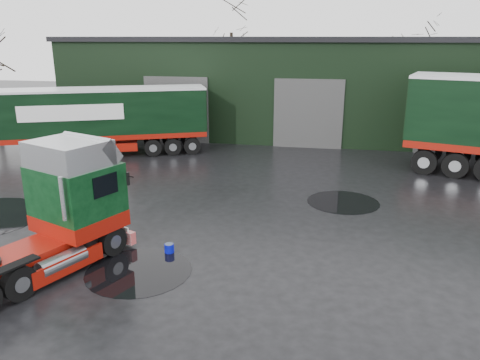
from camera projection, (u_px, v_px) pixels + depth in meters
name	position (u px, v px, depth m)	size (l,w,h in m)	color
ground	(218.00, 242.00, 15.03)	(100.00, 100.00, 0.00)	black
warehouse	(314.00, 84.00, 32.48)	(32.40, 12.40, 6.30)	black
hero_tractor	(28.00, 214.00, 12.53)	(2.42, 5.70, 3.54)	black
trailer_left	(98.00, 122.00, 25.57)	(2.43, 11.88, 3.69)	silver
wash_bucket	(169.00, 248.00, 14.24)	(0.29, 0.29, 0.27)	#080DAF
tree_back_a	(231.00, 54.00, 42.87)	(4.40, 4.40, 9.50)	black
tree_back_b	(413.00, 67.00, 40.21)	(4.40, 4.40, 7.50)	black
puddle_0	(139.00, 271.00, 13.14)	(2.98, 2.98, 0.01)	black
puddle_1	(343.00, 202.00, 18.61)	(2.85, 2.85, 0.01)	black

